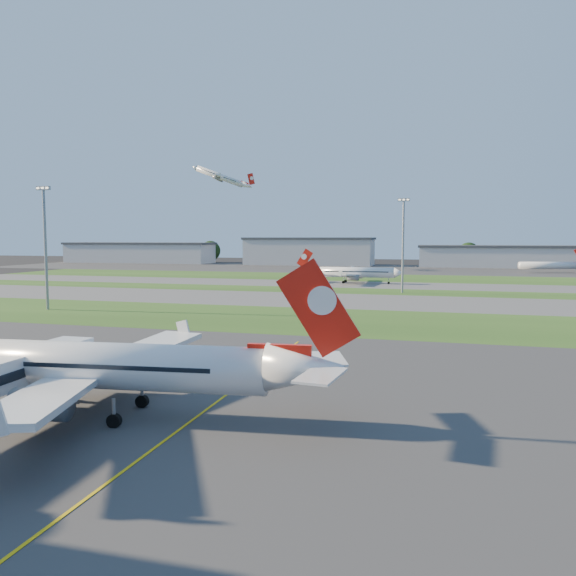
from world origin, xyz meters
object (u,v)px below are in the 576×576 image
(mini_jet_near, at_px, (550,265))
(light_mast_west, at_px, (45,239))
(airliner_parked, at_px, (92,367))
(airliner_taxiing, at_px, (353,272))
(light_mast_centre, at_px, (403,239))

(mini_jet_near, xyz_separation_m, light_mast_west, (-125.81, -162.25, 11.53))
(airliner_parked, height_order, airliner_taxiing, airliner_parked)
(light_mast_west, bearing_deg, airliner_taxiing, 58.52)
(light_mast_centre, bearing_deg, light_mast_west, -141.34)
(mini_jet_near, distance_m, light_mast_west, 205.63)
(airliner_parked, height_order, light_mast_centre, light_mast_centre)
(airliner_taxiing, xyz_separation_m, light_mast_centre, (17.94, -29.01, 11.21))
(airliner_taxiing, relative_size, light_mast_centre, 1.27)
(light_mast_west, bearing_deg, mini_jet_near, 52.21)
(airliner_parked, distance_m, airliner_taxiing, 144.27)
(mini_jet_near, xyz_separation_m, light_mast_centre, (-55.81, -106.25, 11.53))
(mini_jet_near, height_order, light_mast_west, light_mast_west)
(airliner_parked, relative_size, airliner_taxiing, 1.18)
(airliner_taxiing, distance_m, light_mast_centre, 35.91)
(light_mast_centre, bearing_deg, airliner_parked, -99.30)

